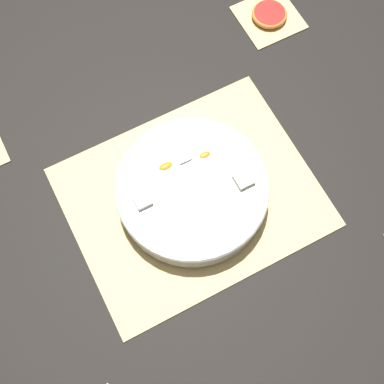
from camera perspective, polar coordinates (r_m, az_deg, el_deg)
The scene contains 5 objects.
ground_plane at distance 1.01m, azimuth 0.00°, elevation -0.56°, with size 6.00×6.00×0.00m, color black.
bamboo_mat_center at distance 1.01m, azimuth 0.00°, elevation -0.50°, with size 0.45×0.36×0.01m.
coaster_mat_near_left at distance 1.23m, azimuth 8.19°, elevation 18.00°, with size 0.13×0.13×0.01m.
fruit_salad_bowl at distance 0.98m, azimuth 0.02°, elevation 0.20°, with size 0.28×0.28×0.07m.
grapefruit_slice at distance 1.22m, azimuth 8.25°, elevation 18.26°, with size 0.08×0.08×0.01m.
Camera 1 is at (0.16, 0.31, 0.95)m, focal length 50.00 mm.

